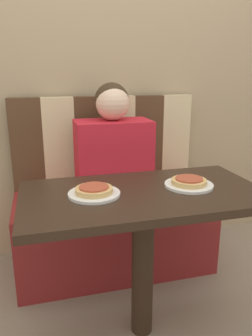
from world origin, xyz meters
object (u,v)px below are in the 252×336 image
(person, at_px, (113,146))
(plate_right, at_px, (189,185))
(pizza_left, at_px, (94,190))
(plate_left, at_px, (94,194))
(pizza_right, at_px, (189,181))

(person, relative_size, plate_right, 3.09)
(plate_right, relative_size, pizza_left, 1.39)
(plate_right, height_order, pizza_left, pizza_left)
(pizza_left, bearing_deg, plate_left, -90.00)
(plate_right, xyz_separation_m, pizza_left, (-0.42, 0.00, 0.02))
(pizza_left, bearing_deg, pizza_right, 0.00)
(plate_left, distance_m, plate_right, 0.42)
(person, height_order, pizza_left, person)
(person, bearing_deg, plate_right, -69.96)
(pizza_right, bearing_deg, pizza_left, 180.00)
(person, xyz_separation_m, plate_right, (0.21, -0.58, -0.06))
(pizza_left, distance_m, pizza_right, 0.42)
(plate_left, bearing_deg, pizza_left, 90.00)
(plate_left, xyz_separation_m, pizza_right, (0.42, 0.00, 0.02))
(plate_left, xyz_separation_m, plate_right, (0.42, 0.00, 0.00))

